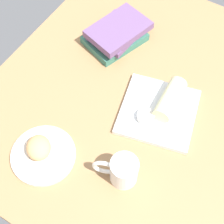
{
  "coord_description": "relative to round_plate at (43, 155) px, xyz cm",
  "views": [
    {
      "loc": [
        58.86,
        28.19,
        98.84
      ],
      "look_at": [
        11.91,
        -0.29,
        7.0
      ],
      "focal_mm": 54.35,
      "sensor_mm": 36.0,
      "label": 1
    }
  ],
  "objects": [
    {
      "name": "dining_table",
      "position": [
        -34.37,
        10.83,
        -2.7
      ],
      "size": [
        110.0,
        90.0,
        4.0
      ],
      "primitive_type": "cube",
      "color": "#9E754C",
      "rests_on": "ground"
    },
    {
      "name": "breakfast_wrap",
      "position": [
        -35.33,
        24.33,
        3.81
      ],
      "size": [
        15.17,
        6.59,
        5.82
      ],
      "primitive_type": "cylinder",
      "rotation": [
        1.57,
        0.0,
        1.62
      ],
      "color": "beige",
      "rests_on": "square_plate"
    },
    {
      "name": "book_stack",
      "position": [
        -51.16,
        -4.97,
        3.11
      ],
      "size": [
        24.96,
        21.8,
        7.68
      ],
      "color": "#387260",
      "rests_on": "dining_table"
    },
    {
      "name": "coffee_mug",
      "position": [
        -6.57,
        23.56,
        4.34
      ],
      "size": [
        7.98,
        12.8,
        9.87
      ],
      "color": "white",
      "rests_on": "dining_table"
    },
    {
      "name": "square_plate",
      "position": [
        -31.47,
        22.57,
        0.1
      ],
      "size": [
        28.38,
        28.38,
        1.6
      ],
      "primitive_type": "cube",
      "rotation": [
        0.0,
        0.0,
        0.23
      ],
      "color": "white",
      "rests_on": "dining_table"
    },
    {
      "name": "round_plate",
      "position": [
        0.0,
        0.0,
        0.0
      ],
      "size": [
        19.53,
        19.53,
        1.4
      ],
      "primitive_type": "cylinder",
      "color": "silver",
      "rests_on": "dining_table"
    },
    {
      "name": "scone_pastry",
      "position": [
        -0.29,
        -1.33,
        3.25
      ],
      "size": [
        11.0,
        11.01,
        5.11
      ],
      "primitive_type": "ellipsoid",
      "rotation": [
        0.0,
        0.0,
        3.93
      ],
      "color": "tan",
      "rests_on": "round_plate"
    },
    {
      "name": "sauce_cup",
      "position": [
        -26.64,
        20.37,
        2.01
      ],
      "size": [
        5.5,
        5.5,
        2.05
      ],
      "color": "silver",
      "rests_on": "square_plate"
    }
  ]
}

